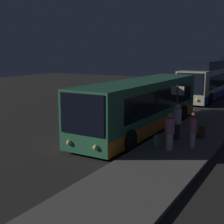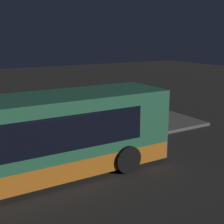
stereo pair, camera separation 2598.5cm
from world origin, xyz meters
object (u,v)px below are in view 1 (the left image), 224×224
at_px(suitcase, 157,142).
at_px(bus_second, 208,81).
at_px(passenger_with_bags, 177,121).
at_px(trash_bin, 201,132).
at_px(bus_lead, 143,105).
at_px(passenger_waiting, 170,130).
at_px(sign_post, 177,101).
at_px(passenger_boarding, 193,129).

bearing_deg(suitcase, bus_second, -172.85).
height_order(passenger_with_bags, trash_bin, passenger_with_bags).
relative_size(bus_lead, trash_bin, 18.99).
bearing_deg(bus_lead, passenger_waiting, 40.21).
xyz_separation_m(passenger_waiting, trash_bin, (-2.85, 0.68, -0.61)).
xyz_separation_m(suitcase, sign_post, (-3.94, -0.45, 1.35)).
bearing_deg(bus_lead, trash_bin, 79.30).
height_order(bus_lead, suitcase, bus_lead).
bearing_deg(passenger_waiting, bus_second, 138.46).
height_order(passenger_waiting, passenger_with_bags, passenger_with_bags).
xyz_separation_m(passenger_boarding, suitcase, (0.90, -1.41, -0.62)).
xyz_separation_m(bus_second, trash_bin, (16.26, 3.68, -1.23)).
bearing_deg(sign_post, bus_second, -172.68).
bearing_deg(passenger_boarding, passenger_waiting, -122.55).
bearing_deg(passenger_boarding, bus_second, 110.77).
bearing_deg(bus_lead, sign_post, 102.11).
bearing_deg(bus_second, trash_bin, 12.74).
relative_size(bus_lead, suitcase, 14.32).
height_order(passenger_boarding, suitcase, passenger_boarding).
distance_m(bus_lead, bus_second, 15.57).
xyz_separation_m(passenger_with_bags, suitcase, (1.88, -0.28, -0.68)).
distance_m(passenger_with_bags, suitcase, 2.02).
bearing_deg(sign_post, trash_bin, 57.24).
xyz_separation_m(bus_second, passenger_with_bags, (17.21, 2.68, -0.57)).
height_order(passenger_boarding, passenger_with_bags, passenger_with_bags).
relative_size(bus_second, sign_post, 4.88).
xyz_separation_m(passenger_boarding, trash_bin, (-1.93, -0.13, -0.60)).
bearing_deg(passenger_waiting, bus_lead, 169.77).
xyz_separation_m(suitcase, trash_bin, (-2.83, 1.28, 0.01)).
xyz_separation_m(bus_lead, suitcase, (3.52, 2.39, -1.01)).
bearing_deg(bus_lead, bus_second, -180.00).
relative_size(passenger_waiting, suitcase, 2.03).
bearing_deg(sign_post, passenger_boarding, 31.39).
relative_size(bus_lead, sign_post, 4.79).
distance_m(bus_second, trash_bin, 16.72).
height_order(bus_lead, bus_second, bus_second).
xyz_separation_m(passenger_waiting, suitcase, (-0.02, -0.60, -0.62)).
distance_m(passenger_waiting, passenger_with_bags, 1.93).
height_order(bus_lead, passenger_with_bags, bus_lead).
xyz_separation_m(bus_lead, trash_bin, (0.69, 3.68, -1.00)).
bearing_deg(suitcase, sign_post, -173.53).
bearing_deg(bus_lead, suitcase, 34.22).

